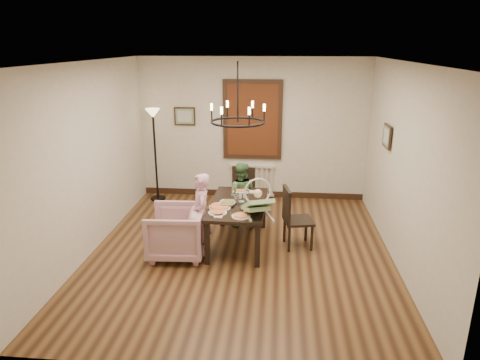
% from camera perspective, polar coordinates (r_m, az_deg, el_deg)
% --- Properties ---
extents(room_shell, '(4.51, 5.00, 2.81)m').
position_cam_1_polar(room_shell, '(6.45, 0.41, 3.10)').
color(room_shell, brown).
rests_on(room_shell, ground).
extents(dining_table, '(0.87, 1.51, 0.70)m').
position_cam_1_polar(dining_table, '(6.60, -0.28, -3.73)').
color(dining_table, black).
rests_on(dining_table, room_shell).
extents(chair_far, '(0.49, 0.49, 0.95)m').
position_cam_1_polar(chair_far, '(7.54, 0.08, -2.06)').
color(chair_far, black).
rests_on(chair_far, room_shell).
extents(chair_right, '(0.50, 0.50, 0.97)m').
position_cam_1_polar(chair_right, '(6.65, 7.81, -4.93)').
color(chair_right, black).
rests_on(chair_right, room_shell).
extents(armchair, '(0.87, 0.85, 0.75)m').
position_cam_1_polar(armchair, '(6.43, -8.50, -6.86)').
color(armchair, '#CB9BA1').
rests_on(armchair, room_shell).
extents(elderly_woman, '(0.33, 0.43, 1.03)m').
position_cam_1_polar(elderly_woman, '(6.40, -5.22, -5.47)').
color(elderly_woman, '#CF92B1').
rests_on(elderly_woman, room_shell).
extents(seated_man, '(0.46, 0.36, 0.95)m').
position_cam_1_polar(seated_man, '(7.33, 0.05, -2.68)').
color(seated_man, '#487545').
rests_on(seated_man, room_shell).
extents(baby_bouncer, '(0.58, 0.68, 0.37)m').
position_cam_1_polar(baby_bouncer, '(6.04, 2.32, -3.09)').
color(baby_bouncer, '#9ECB8C').
rests_on(baby_bouncer, dining_table).
extents(salad_bowl, '(0.29, 0.29, 0.07)m').
position_cam_1_polar(salad_bowl, '(6.45, -1.67, -3.13)').
color(salad_bowl, white).
rests_on(salad_bowl, dining_table).
extents(pizza_platter, '(0.33, 0.33, 0.04)m').
position_cam_1_polar(pizza_platter, '(6.37, -2.69, -3.58)').
color(pizza_platter, tan).
rests_on(pizza_platter, dining_table).
extents(drinking_glass, '(0.07, 0.07, 0.15)m').
position_cam_1_polar(drinking_glass, '(6.48, -0.48, -2.65)').
color(drinking_glass, silver).
rests_on(drinking_glass, dining_table).
extents(window_blinds, '(1.00, 0.03, 1.40)m').
position_cam_1_polar(window_blinds, '(8.45, 1.68, 8.01)').
color(window_blinds, '#5F2513').
rests_on(window_blinds, room_shell).
extents(radiator, '(0.92, 0.12, 0.62)m').
position_cam_1_polar(radiator, '(8.77, 1.62, -0.05)').
color(radiator, silver).
rests_on(radiator, room_shell).
extents(picture_back, '(0.42, 0.03, 0.36)m').
position_cam_1_polar(picture_back, '(8.64, -7.38, 8.43)').
color(picture_back, black).
rests_on(picture_back, room_shell).
extents(picture_right, '(0.03, 0.42, 0.36)m').
position_cam_1_polar(picture_right, '(7.09, 19.01, 5.54)').
color(picture_right, black).
rests_on(picture_right, room_shell).
extents(floor_lamp, '(0.30, 0.30, 1.80)m').
position_cam_1_polar(floor_lamp, '(8.63, -11.21, 3.13)').
color(floor_lamp, black).
rests_on(floor_lamp, room_shell).
extents(chandelier, '(0.80, 0.80, 0.04)m').
position_cam_1_polar(chandelier, '(6.24, -0.30, 7.76)').
color(chandelier, black).
rests_on(chandelier, room_shell).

